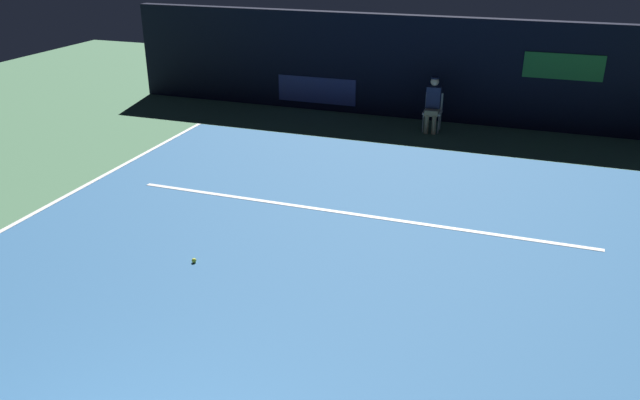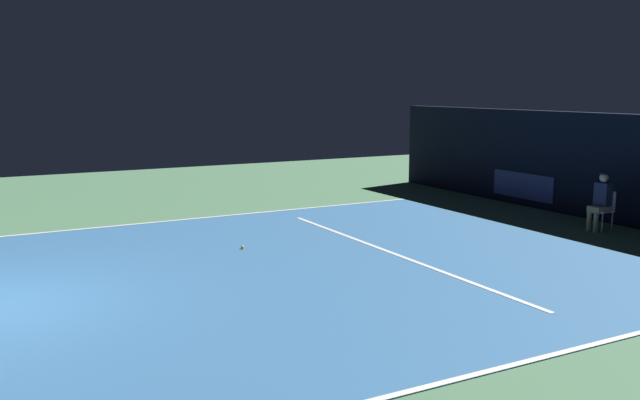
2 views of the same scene
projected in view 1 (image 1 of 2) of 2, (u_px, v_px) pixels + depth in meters
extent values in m
plane|color=#4C7A56|center=(307.00, 272.00, 9.16)|extent=(32.30, 32.30, 0.00)
cube|color=#336699|center=(307.00, 272.00, 9.16)|extent=(10.52, 12.22, 0.01)
cube|color=white|center=(21.00, 221.00, 10.75)|extent=(0.10, 12.22, 0.01)
cube|color=white|center=(350.00, 214.00, 11.01)|extent=(8.21, 0.10, 0.01)
cube|color=black|center=(425.00, 68.00, 16.06)|extent=(16.39, 0.30, 2.60)
cube|color=navy|center=(317.00, 90.00, 17.09)|extent=(2.20, 0.04, 0.70)
cube|color=#1E6B2D|center=(563.00, 67.00, 14.80)|extent=(1.80, 0.04, 0.60)
cube|color=white|center=(432.00, 113.00, 15.35)|extent=(0.45, 0.42, 0.04)
cube|color=white|center=(434.00, 101.00, 15.44)|extent=(0.42, 0.05, 0.42)
cylinder|color=#B2B2B7|center=(423.00, 123.00, 15.35)|extent=(0.03, 0.03, 0.46)
cylinder|color=#B2B2B7|center=(438.00, 124.00, 15.25)|extent=(0.03, 0.03, 0.46)
cylinder|color=#B2B2B7|center=(425.00, 119.00, 15.65)|extent=(0.03, 0.03, 0.46)
cylinder|color=#B2B2B7|center=(440.00, 120.00, 15.54)|extent=(0.03, 0.03, 0.46)
cube|color=tan|center=(432.00, 112.00, 15.27)|extent=(0.33, 0.41, 0.14)
cylinder|color=tan|center=(426.00, 124.00, 15.24)|extent=(0.11, 0.11, 0.46)
cylinder|color=tan|center=(434.00, 125.00, 15.19)|extent=(0.11, 0.11, 0.46)
cube|color=#23284C|center=(434.00, 97.00, 15.24)|extent=(0.35, 0.23, 0.52)
sphere|color=beige|center=(435.00, 82.00, 15.09)|extent=(0.20, 0.20, 0.20)
cylinder|color=#141933|center=(435.00, 78.00, 15.06)|extent=(0.19, 0.19, 0.04)
sphere|color=#CCE033|center=(194.00, 260.00, 9.40)|extent=(0.07, 0.07, 0.07)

